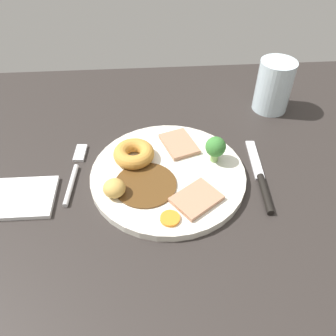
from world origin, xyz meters
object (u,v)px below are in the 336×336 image
object	(u,v)px
fork	(75,170)
knife	(261,180)
yorkshire_pudding	(134,154)
carrot_coin_front	(170,218)
meat_slice_under	(179,144)
water_glass	(274,86)
dinner_plate	(168,175)
folded_napkin	(22,198)
meat_slice_main	(196,199)
roast_potato_left	(114,188)
broccoli_floret	(216,147)

from	to	relation	value
fork	knife	distance (cm)	33.41
yorkshire_pudding	carrot_coin_front	xyz separation A→B (cm)	(5.48, -14.35, -1.03)
meat_slice_under	water_glass	distance (cm)	25.62
dinner_plate	folded_napkin	world-z (taller)	dinner_plate
yorkshire_pudding	folded_napkin	xyz separation A→B (cm)	(-18.98, -7.22, -2.29)
dinner_plate	fork	bearing A→B (deg)	170.70
meat_slice_main	fork	xyz separation A→B (cm)	(-20.86, 9.64, -1.41)
roast_potato_left	broccoli_floret	world-z (taller)	broccoli_floret
knife	roast_potato_left	bearing A→B (deg)	98.84
fork	broccoli_floret	bearing A→B (deg)	-86.02
dinner_plate	meat_slice_under	bearing A→B (deg)	69.78
roast_potato_left	carrot_coin_front	xyz separation A→B (cm)	(8.66, -5.88, -1.21)
fork	knife	size ratio (longest dim) A/B	0.83
meat_slice_main	folded_napkin	distance (cm)	29.28
meat_slice_under	carrot_coin_front	distance (cm)	17.84
meat_slice_under	knife	distance (cm)	16.63
roast_potato_left	fork	xyz separation A→B (cm)	(-7.63, 7.32, -2.48)
water_glass	folded_napkin	distance (cm)	54.78
meat_slice_under	yorkshire_pudding	world-z (taller)	yorkshire_pudding
meat_slice_main	carrot_coin_front	distance (cm)	5.79
dinner_plate	yorkshire_pudding	distance (cm)	7.36
roast_potato_left	fork	bearing A→B (deg)	136.20
roast_potato_left	carrot_coin_front	distance (cm)	10.54
carrot_coin_front	knife	size ratio (longest dim) A/B	0.17
dinner_plate	water_glass	bearing A→B (deg)	40.06
broccoli_floret	knife	bearing A→B (deg)	-31.74
carrot_coin_front	knife	bearing A→B (deg)	26.14
dinner_plate	broccoli_floret	world-z (taller)	broccoli_floret
meat_slice_main	knife	xyz separation A→B (cm)	(12.18, 4.66, -1.35)
dinner_plate	roast_potato_left	size ratio (longest dim) A/B	7.43
meat_slice_under	water_glass	size ratio (longest dim) A/B	0.68
carrot_coin_front	folded_napkin	distance (cm)	25.51
meat_slice_main	meat_slice_under	bearing A→B (deg)	96.13
broccoli_floret	meat_slice_main	bearing A→B (deg)	-115.57
meat_slice_under	water_glass	bearing A→B (deg)	31.54
dinner_plate	fork	size ratio (longest dim) A/B	1.79
yorkshire_pudding	roast_potato_left	distance (cm)	9.05
fork	dinner_plate	bearing A→B (deg)	-94.80
meat_slice_under	knife	xyz separation A→B (cm)	(13.69, -9.35, -1.35)
roast_potato_left	folded_napkin	distance (cm)	16.04
meat_slice_under	water_glass	world-z (taller)	water_glass
carrot_coin_front	broccoli_floret	distance (cm)	16.07
roast_potato_left	dinner_plate	bearing A→B (deg)	26.69
dinner_plate	meat_slice_main	bearing A→B (deg)	-59.14
yorkshire_pudding	fork	world-z (taller)	yorkshire_pudding
water_glass	carrot_coin_front	bearing A→B (deg)	-128.66
fork	folded_napkin	size ratio (longest dim) A/B	1.39
broccoli_floret	knife	size ratio (longest dim) A/B	0.27
meat_slice_main	fork	size ratio (longest dim) A/B	0.48
meat_slice_main	dinner_plate	bearing A→B (deg)	120.86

